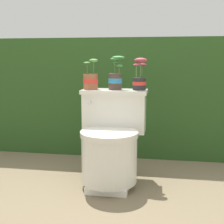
% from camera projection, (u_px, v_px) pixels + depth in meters
% --- Properties ---
extents(ground_plane, '(12.00, 12.00, 0.00)m').
position_uv_depth(ground_plane, '(121.00, 187.00, 2.30)').
color(ground_plane, '#75664C').
extents(hedge_backdrop, '(3.80, 1.00, 1.12)m').
position_uv_depth(hedge_backdrop, '(136.00, 94.00, 3.35)').
color(hedge_backdrop, '#284C1E').
rests_on(hedge_backdrop, ground).
extents(toilet, '(0.50, 0.56, 0.70)m').
position_uv_depth(toilet, '(111.00, 142.00, 2.32)').
color(toilet, silver).
rests_on(toilet, ground).
extents(potted_plant_left, '(0.12, 0.12, 0.24)m').
position_uv_depth(potted_plant_left, '(91.00, 80.00, 2.43)').
color(potted_plant_left, '#9E5638').
rests_on(potted_plant_left, toilet).
extents(potted_plant_midleft, '(0.12, 0.11, 0.26)m').
position_uv_depth(potted_plant_midleft, '(116.00, 77.00, 2.41)').
color(potted_plant_midleft, '#47382D').
rests_on(potted_plant_midleft, toilet).
extents(potted_plant_middle, '(0.11, 0.12, 0.24)m').
position_uv_depth(potted_plant_middle, '(140.00, 78.00, 2.38)').
color(potted_plant_middle, '#262628').
rests_on(potted_plant_middle, toilet).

